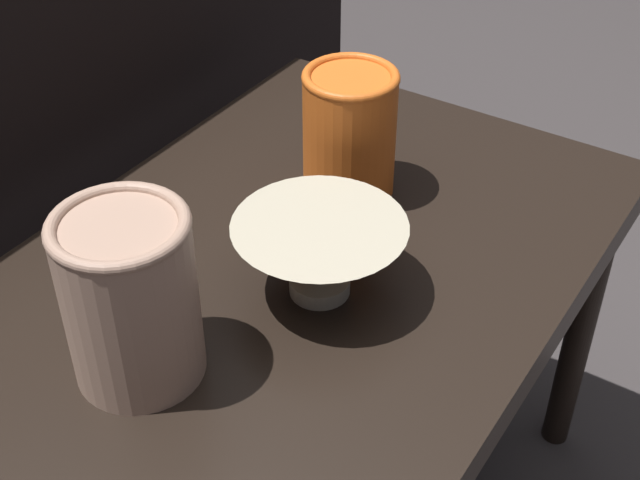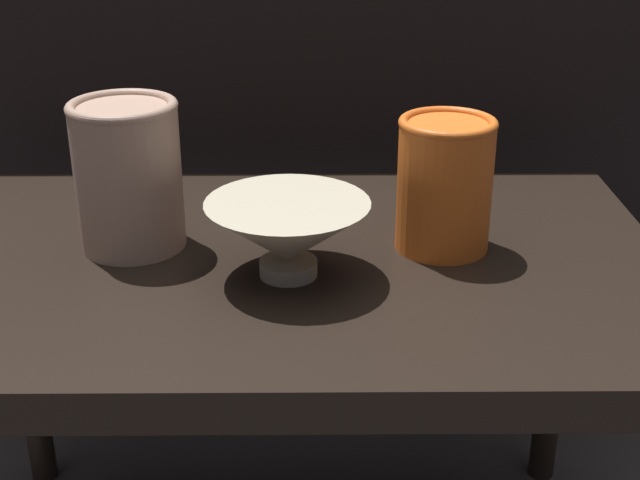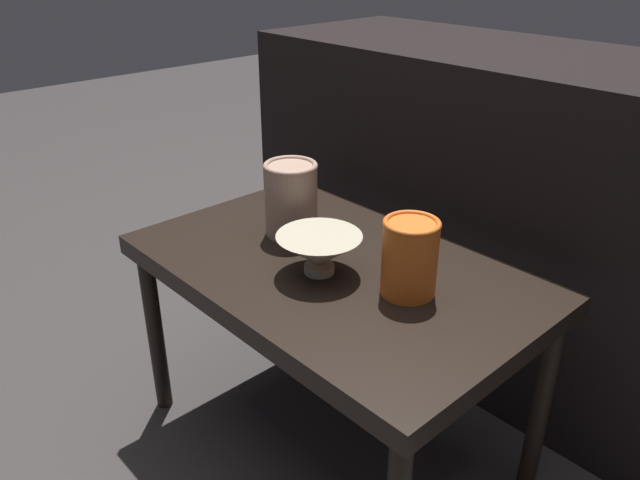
{
  "view_description": "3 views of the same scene",
  "coord_description": "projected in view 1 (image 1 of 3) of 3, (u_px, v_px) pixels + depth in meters",
  "views": [
    {
      "loc": [
        -0.52,
        -0.39,
        1.0
      ],
      "look_at": [
        0.02,
        -0.03,
        0.5
      ],
      "focal_mm": 50.0,
      "sensor_mm": 36.0,
      "label": 1
    },
    {
      "loc": [
        0.03,
        -0.83,
        0.84
      ],
      "look_at": [
        0.04,
        -0.05,
        0.49
      ],
      "focal_mm": 50.0,
      "sensor_mm": 36.0,
      "label": 2
    },
    {
      "loc": [
        0.76,
        -0.74,
        1.03
      ],
      "look_at": [
        0.02,
        -0.05,
        0.53
      ],
      "focal_mm": 35.0,
      "sensor_mm": 36.0,
      "label": 3
    }
  ],
  "objects": [
    {
      "name": "table",
      "position": [
        280.0,
        314.0,
        0.88
      ],
      "size": [
        0.79,
        0.5,
        0.45
      ],
      "color": "black",
      "rests_on": "ground_plane"
    },
    {
      "name": "bowl",
      "position": [
        320.0,
        253.0,
        0.81
      ],
      "size": [
        0.16,
        0.16,
        0.08
      ],
      "color": "#B2A88E",
      "rests_on": "table"
    },
    {
      "name": "vase_textured_left",
      "position": [
        130.0,
        296.0,
        0.71
      ],
      "size": [
        0.11,
        0.11,
        0.16
      ],
      "color": "tan",
      "rests_on": "table"
    },
    {
      "name": "vase_colorful_right",
      "position": [
        350.0,
        131.0,
        0.93
      ],
      "size": [
        0.1,
        0.1,
        0.14
      ],
      "color": "orange",
      "rests_on": "table"
    }
  ]
}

